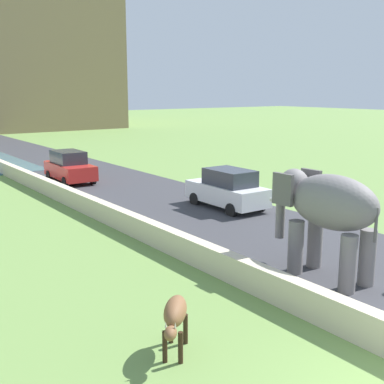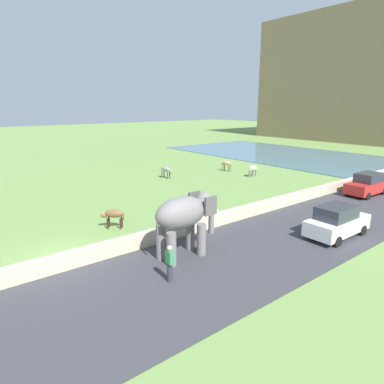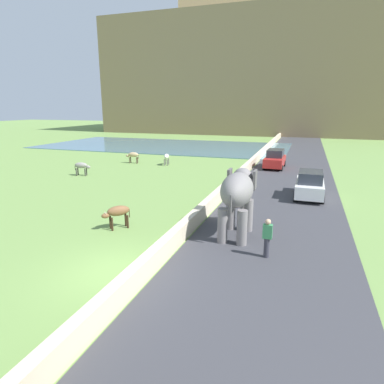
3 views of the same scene
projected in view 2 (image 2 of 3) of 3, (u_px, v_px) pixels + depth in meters
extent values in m
plane|color=#6B8E47|center=(59.00, 259.00, 15.90)|extent=(220.00, 220.00, 0.00)
cube|color=#38383D|center=(368.00, 206.00, 24.09)|extent=(7.00, 120.00, 0.06)
cube|color=beige|center=(306.00, 195.00, 25.69)|extent=(0.40, 110.00, 0.78)
cube|color=slate|center=(289.00, 155.00, 48.54)|extent=(36.00, 18.00, 0.08)
cylinder|color=tan|center=(376.00, 0.00, 67.45)|extent=(3.53, 3.53, 6.13)
ellipsoid|color=slate|center=(181.00, 213.00, 15.50)|extent=(1.45, 2.73, 1.50)
cylinder|color=slate|center=(190.00, 235.00, 16.72)|extent=(0.44, 0.44, 1.60)
cylinder|color=slate|center=(201.00, 240.00, 16.09)|extent=(0.44, 0.44, 1.60)
cylinder|color=slate|center=(161.00, 244.00, 15.64)|extent=(0.44, 0.44, 1.60)
cylinder|color=slate|center=(171.00, 250.00, 15.01)|extent=(0.44, 0.44, 1.60)
ellipsoid|color=slate|center=(204.00, 203.00, 16.33)|extent=(1.02, 0.92, 1.10)
cube|color=#575454|center=(194.00, 200.00, 16.68)|extent=(0.13, 0.70, 0.90)
cube|color=#575454|center=(211.00, 206.00, 15.79)|extent=(0.13, 0.70, 0.90)
cylinder|color=slate|center=(211.00, 219.00, 16.84)|extent=(0.28, 0.28, 1.50)
cone|color=silver|center=(207.00, 209.00, 16.85)|extent=(0.13, 0.56, 0.17)
cone|color=silver|center=(213.00, 211.00, 16.52)|extent=(0.13, 0.56, 0.17)
cylinder|color=#575454|center=(157.00, 226.00, 14.78)|extent=(0.08, 0.08, 0.90)
cylinder|color=#33333D|center=(170.00, 273.00, 13.70)|extent=(0.22, 0.22, 0.85)
cube|color=#388451|center=(170.00, 257.00, 13.52)|extent=(0.36, 0.22, 0.56)
sphere|color=tan|center=(169.00, 248.00, 13.42)|extent=(0.22, 0.22, 0.22)
cube|color=white|center=(337.00, 225.00, 18.43)|extent=(1.74, 4.01, 0.80)
cube|color=#2D333D|center=(337.00, 212.00, 18.12)|extent=(1.46, 2.21, 0.70)
cylinder|color=black|center=(335.00, 223.00, 19.92)|extent=(0.19, 0.60, 0.60)
cylinder|color=black|center=(363.00, 231.00, 18.68)|extent=(0.19, 0.60, 0.60)
cylinder|color=black|center=(309.00, 233.00, 18.37)|extent=(0.19, 0.60, 0.60)
cylinder|color=black|center=(337.00, 242.00, 17.14)|extent=(0.19, 0.60, 0.60)
cube|color=red|center=(366.00, 187.00, 26.86)|extent=(1.81, 4.05, 0.80)
cube|color=#2D333D|center=(369.00, 177.00, 26.79)|extent=(1.51, 2.24, 0.70)
cylinder|color=black|center=(368.00, 197.00, 25.59)|extent=(0.20, 0.60, 0.60)
cylinder|color=black|center=(347.00, 192.00, 26.84)|extent=(0.20, 0.60, 0.60)
cylinder|color=black|center=(384.00, 191.00, 27.09)|extent=(0.20, 0.60, 0.60)
cylinder|color=black|center=(364.00, 188.00, 28.34)|extent=(0.20, 0.60, 0.60)
ellipsoid|color=gray|center=(166.00, 169.00, 33.22)|extent=(1.17, 0.67, 0.50)
cylinder|color=#373533|center=(170.00, 175.00, 33.24)|extent=(0.10, 0.10, 0.65)
cylinder|color=#373533|center=(168.00, 176.00, 33.01)|extent=(0.10, 0.10, 0.65)
cylinder|color=#373533|center=(164.00, 174.00, 33.71)|extent=(0.10, 0.10, 0.65)
cylinder|color=#373533|center=(162.00, 175.00, 33.48)|extent=(0.10, 0.10, 0.65)
ellipsoid|color=gray|center=(170.00, 171.00, 32.87)|extent=(0.44, 0.32, 0.26)
cone|color=beige|center=(171.00, 170.00, 32.90)|extent=(0.04, 0.04, 0.12)
cone|color=beige|center=(170.00, 170.00, 32.76)|extent=(0.04, 0.04, 0.12)
cylinder|color=#373533|center=(162.00, 170.00, 33.60)|extent=(0.04, 0.04, 0.45)
ellipsoid|color=tan|center=(227.00, 163.00, 36.69)|extent=(1.15, 0.59, 0.50)
cylinder|color=#493D2C|center=(223.00, 168.00, 36.98)|extent=(0.10, 0.10, 0.65)
cylinder|color=#493D2C|center=(225.00, 168.00, 37.20)|extent=(0.10, 0.10, 0.65)
cylinder|color=#493D2C|center=(228.00, 169.00, 36.47)|extent=(0.10, 0.10, 0.65)
cylinder|color=#493D2C|center=(230.00, 168.00, 36.68)|extent=(0.10, 0.10, 0.65)
ellipsoid|color=tan|center=(222.00, 164.00, 37.15)|extent=(0.43, 0.29, 0.26)
cone|color=beige|center=(222.00, 162.00, 37.04)|extent=(0.04, 0.04, 0.12)
cone|color=beige|center=(223.00, 162.00, 37.17)|extent=(0.04, 0.04, 0.12)
cylinder|color=#493D2C|center=(231.00, 165.00, 36.38)|extent=(0.04, 0.04, 0.45)
ellipsoid|color=silver|center=(253.00, 168.00, 33.83)|extent=(0.68, 1.17, 0.50)
cylinder|color=#595753|center=(253.00, 173.00, 34.36)|extent=(0.10, 0.10, 0.65)
cylinder|color=#595753|center=(256.00, 173.00, 34.17)|extent=(0.10, 0.10, 0.65)
cylinder|color=#595753|center=(249.00, 174.00, 33.78)|extent=(0.10, 0.10, 0.65)
cylinder|color=#595753|center=(252.00, 174.00, 33.59)|extent=(0.10, 0.10, 0.65)
ellipsoid|color=silver|center=(256.00, 169.00, 34.35)|extent=(0.32, 0.44, 0.26)
cone|color=beige|center=(255.00, 167.00, 34.36)|extent=(0.04, 0.04, 0.12)
cone|color=beige|center=(256.00, 167.00, 34.25)|extent=(0.04, 0.04, 0.12)
cylinder|color=#595753|center=(250.00, 171.00, 33.47)|extent=(0.04, 0.04, 0.45)
ellipsoid|color=brown|center=(114.00, 213.00, 19.69)|extent=(1.07, 1.11, 0.50)
cylinder|color=#302014|center=(108.00, 223.00, 19.72)|extent=(0.10, 0.10, 0.65)
cylinder|color=#302014|center=(109.00, 222.00, 20.01)|extent=(0.10, 0.10, 0.65)
cylinder|color=#302014|center=(121.00, 224.00, 19.66)|extent=(0.10, 0.10, 0.65)
cylinder|color=#302014|center=(122.00, 222.00, 19.96)|extent=(0.10, 0.10, 0.65)
ellipsoid|color=brown|center=(104.00, 216.00, 19.78)|extent=(0.45, 0.46, 0.26)
cone|color=beige|center=(103.00, 213.00, 19.65)|extent=(0.04, 0.04, 0.12)
cone|color=beige|center=(104.00, 212.00, 19.82)|extent=(0.04, 0.04, 0.12)
cylinder|color=#302014|center=(123.00, 217.00, 19.71)|extent=(0.04, 0.04, 0.45)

